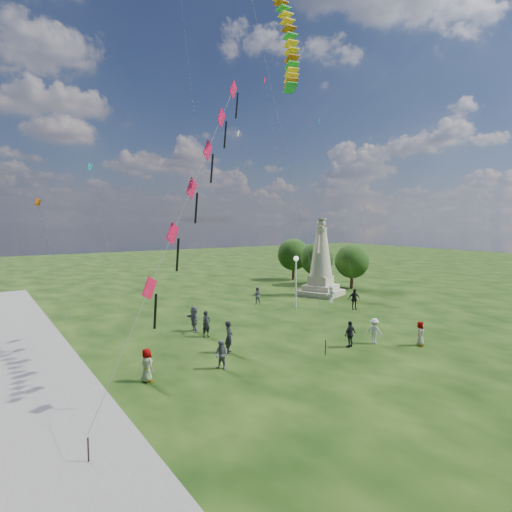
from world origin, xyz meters
TOP-DOWN VIEW (x-y plane):
  - ground at (36.75, 10.00)m, footprint 106.50×160.00m
  - waterfront at (-15.24, 8.99)m, footprint 200.00×200.00m
  - statue at (13.71, 17.88)m, footprint 5.11×5.11m
  - lamppost at (7.00, 13.71)m, footprint 0.44×0.44m
  - tree_row at (18.68, 23.93)m, footprint 5.52×13.16m
  - person_0 at (-3.92, 6.50)m, footprint 0.78×0.83m
  - person_1 at (-5.67, 4.28)m, footprint 0.75×0.88m
  - person_2 at (4.73, 3.04)m, footprint 0.91×1.17m
  - person_3 at (2.85, 3.32)m, footprint 1.00×0.58m
  - person_4 at (6.70, 1.10)m, footprint 0.88×0.76m
  - person_6 at (-3.47, 10.28)m, footprint 0.71×0.53m
  - person_7 at (5.64, 17.74)m, footprint 0.92×0.84m
  - person_8 at (11.82, 14.36)m, footprint 0.80×1.16m
  - person_9 at (11.40, 11.04)m, footprint 1.20×1.01m
  - person_10 at (-9.51, 4.81)m, footprint 0.71×0.91m
  - person_11 at (-3.55, 12.04)m, footprint 0.82×1.73m
  - red_kite_train at (-6.70, 4.61)m, footprint 11.31×9.35m
  - small_kites at (3.59, 21.60)m, footprint 29.88×13.34m

SIDE VIEW (x-z plane):
  - ground at x=36.75m, z-range -0.60..0.00m
  - waterfront at x=-15.24m, z-range -0.82..0.69m
  - person_4 at x=6.70m, z-range 0.00..1.53m
  - person_1 at x=-5.67m, z-range 0.00..1.55m
  - person_7 at x=5.64m, z-range 0.00..1.61m
  - person_2 at x=4.73m, z-range 0.00..1.62m
  - person_8 at x=11.82m, z-range 0.00..1.63m
  - person_10 at x=-9.51m, z-range 0.00..1.64m
  - person_3 at x=2.85m, z-range 0.00..1.64m
  - person_6 at x=-3.47m, z-range 0.00..1.78m
  - person_9 at x=11.40m, z-range 0.00..1.82m
  - person_11 at x=-3.55m, z-range 0.00..1.82m
  - person_0 at x=-3.92m, z-range 0.00..1.91m
  - statue at x=13.71m, z-range -0.97..6.99m
  - tree_row at x=18.68m, z-range 0.51..5.91m
  - lamppost at x=7.00m, z-range 1.04..5.76m
  - red_kite_train at x=-6.70m, z-range 1.94..18.16m
  - small_kites at x=3.59m, z-range -0.87..31.10m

